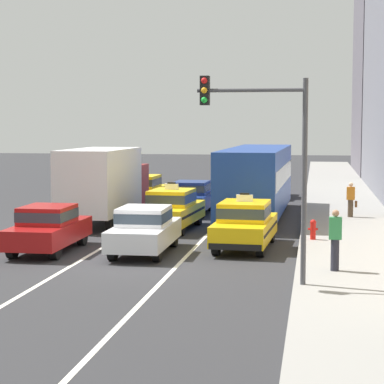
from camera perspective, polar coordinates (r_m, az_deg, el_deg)
name	(u,v)px	position (r m, az deg, el deg)	size (l,w,h in m)	color
ground_plane	(127,264)	(23.05, -5.05, -5.55)	(160.00, 160.00, 0.00)	#2B2B2D
lane_stripe_left_center	(187,198)	(42.76, -0.38, -0.49)	(0.14, 80.00, 0.01)	silver
lane_stripe_center_right	(242,199)	(42.33, 3.89, -0.56)	(0.14, 80.00, 0.01)	silver
sidewalk_curb	(345,210)	(37.18, 11.74, -1.37)	(4.00, 90.00, 0.15)	gray
sedan_left_nearest	(48,227)	(25.41, -11.06, -2.68)	(1.80, 4.32, 1.58)	black
box_truck_left_second	(105,183)	(32.15, -6.75, 0.72)	(2.41, 7.01, 3.27)	black
taxi_left_third	(142,190)	(38.33, -3.86, 0.14)	(1.94, 4.61, 1.96)	black
sedan_center_nearest	(144,228)	(24.64, -3.71, -2.83)	(1.80, 4.32, 1.58)	black
taxi_center_second	(172,208)	(30.11, -1.54, -1.28)	(2.06, 4.65, 1.96)	black
sedan_center_third	(192,196)	(35.33, -0.02, -0.34)	(1.81, 4.32, 1.58)	black
taxi_right_nearest	(245,224)	(25.60, 4.11, -2.46)	(2.02, 4.64, 1.96)	black
bus_right_second	(257,178)	(34.07, 5.05, 1.06)	(2.75, 11.25, 3.22)	black
sedan_right_third	(271,183)	(43.56, 6.12, 0.70)	(2.03, 4.40, 1.58)	black
pedestrian_near_crosswalk	(335,240)	(21.38, 11.02, -3.65)	(0.36, 0.24, 1.75)	#23232D
pedestrian_mid_block	(351,200)	(33.79, 12.20, -0.59)	(0.47, 0.24, 1.57)	#473828
fire_hydrant	(313,229)	(27.04, 9.35, -2.81)	(0.36, 0.22, 0.73)	red
traffic_light_pole	(267,144)	(19.19, 5.84, 3.75)	(2.87, 0.33, 5.58)	#47474C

